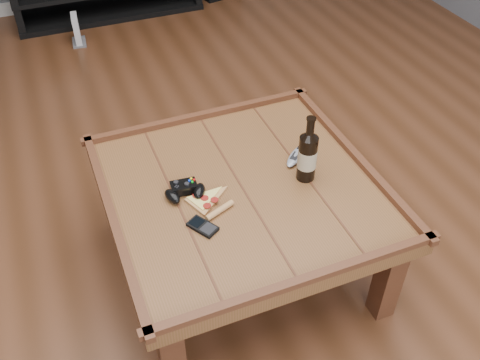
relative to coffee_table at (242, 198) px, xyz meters
name	(u,v)px	position (x,y,z in m)	size (l,w,h in m)	color
ground	(242,264)	(0.00, 0.00, -0.39)	(6.00, 6.00, 0.00)	#492815
coffee_table	(242,198)	(0.00, 0.00, 0.00)	(1.03, 1.03, 0.48)	brown
beer_bottle	(308,155)	(0.25, -0.04, 0.17)	(0.07, 0.07, 0.27)	black
game_controller	(185,191)	(-0.21, 0.04, 0.08)	(0.17, 0.12, 0.05)	black
pizza_slice	(207,201)	(-0.15, -0.03, 0.07)	(0.20, 0.25, 0.02)	tan
smartphone	(203,226)	(-0.21, -0.14, 0.07)	(0.10, 0.12, 0.01)	black
remote_control	(296,156)	(0.26, 0.08, 0.07)	(0.15, 0.14, 0.02)	#8E929A
game_console	(77,31)	(-0.31, 2.32, -0.30)	(0.11, 0.17, 0.21)	slate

